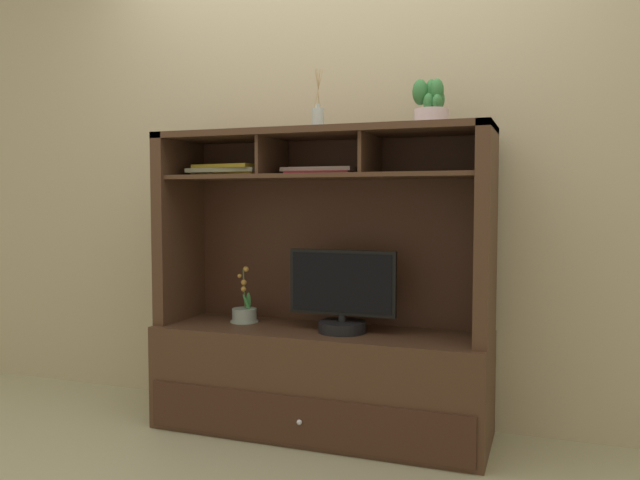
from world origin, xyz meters
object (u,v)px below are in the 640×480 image
Objects in this scene: magazine_stack_centre at (322,171)px; potted_succulent at (431,105)px; diffuser_bottle at (318,118)px; magazine_stack_left at (232,170)px; tv_monitor at (342,297)px; potted_orchid at (244,313)px; media_console at (321,343)px.

potted_succulent is at bearing -3.01° from magazine_stack_centre.
diffuser_bottle is at bearing -174.00° from potted_succulent.
magazine_stack_left is 1.03m from potted_succulent.
magazine_stack_left is at bearing 171.59° from diffuser_bottle.
tv_monitor is at bearing -7.89° from magazine_stack_left.
magazine_stack_left is (-0.08, 0.02, 0.71)m from potted_orchid.
potted_orchid is 0.80m from magazine_stack_centre.
magazine_stack_centre is at bearing 102.70° from media_console.
diffuser_bottle reaches higher than media_console.
potted_succulent is (0.51, 0.05, 0.04)m from diffuser_bottle.
magazine_stack_centre is 0.59m from potted_succulent.
media_console is 7.55× the size of potted_succulent.
magazine_stack_left is (-0.48, 0.04, 0.82)m from media_console.
diffuser_bottle is (0.01, -0.08, 0.24)m from magazine_stack_centre.
media_console is 4.02× the size of magazine_stack_left.
magazine_stack_centre is 1.26× the size of diffuser_bottle.
tv_monitor is 1.84× the size of diffuser_bottle.
potted_orchid is at bearing 172.93° from diffuser_bottle.
tv_monitor is 2.42× the size of potted_succulent.
potted_succulent is (0.52, -0.03, 0.28)m from magazine_stack_centre.
magazine_stack_centre is 0.25m from diffuser_bottle.
diffuser_bottle is (0.41, -0.05, 0.94)m from potted_orchid.
magazine_stack_left reaches higher than tv_monitor.
diffuser_bottle is (0.48, -0.07, 0.23)m from magazine_stack_left.
potted_succulent is (0.91, 0.00, 0.97)m from potted_orchid.
potted_succulent is at bearing -1.05° from magazine_stack_left.
magazine_stack_left is 1.43× the size of diffuser_bottle.
potted_orchid is 1.34m from potted_succulent.
tv_monitor is 1.29× the size of magazine_stack_left.
potted_succulent is (0.51, 0.02, 1.09)m from media_console.
diffuser_bottle is (0.00, -0.03, 1.05)m from media_console.
diffuser_bottle is at bearing -90.00° from media_console.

